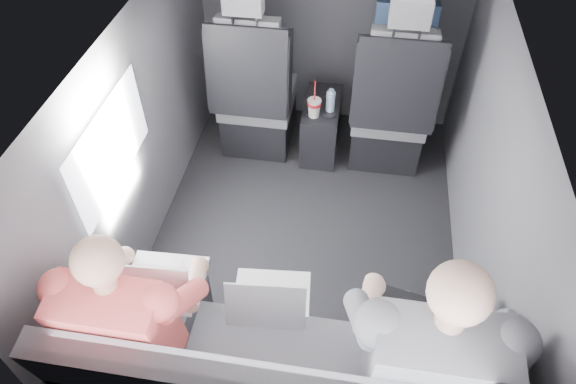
% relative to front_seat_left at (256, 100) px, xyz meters
% --- Properties ---
extents(floor, '(2.60, 2.60, 0.00)m').
position_rel_front_seat_left_xyz_m(floor, '(0.45, -0.84, -0.40)').
color(floor, black).
rests_on(floor, ground).
extents(ceiling, '(2.60, 2.60, 0.00)m').
position_rel_front_seat_left_xyz_m(ceiling, '(0.45, -0.84, 0.95)').
color(ceiling, '#B2B2AD').
rests_on(ceiling, panel_back).
extents(panel_left, '(0.02, 2.60, 1.35)m').
position_rel_front_seat_left_xyz_m(panel_left, '(-0.45, -0.84, 0.27)').
color(panel_left, '#56565B').
rests_on(panel_left, floor).
extents(panel_right, '(0.02, 2.60, 1.35)m').
position_rel_front_seat_left_xyz_m(panel_right, '(1.35, -0.84, 0.27)').
color(panel_right, '#56565B').
rests_on(panel_right, floor).
extents(panel_front, '(1.80, 0.02, 1.35)m').
position_rel_front_seat_left_xyz_m(panel_front, '(0.45, 0.46, 0.27)').
color(panel_front, '#56565B').
rests_on(panel_front, floor).
extents(side_window, '(0.02, 0.75, 0.42)m').
position_rel_front_seat_left_xyz_m(side_window, '(-0.43, -1.14, 0.50)').
color(side_window, white).
rests_on(side_window, panel_left).
extents(seatbelt, '(0.35, 0.11, 0.59)m').
position_rel_front_seat_left_xyz_m(seatbelt, '(0.90, -0.17, 0.40)').
color(seatbelt, black).
rests_on(seatbelt, front_seat_right).
extents(front_seat_left, '(0.52, 0.58, 1.26)m').
position_rel_front_seat_left_xyz_m(front_seat_left, '(0.00, 0.00, 0.00)').
color(front_seat_left, black).
rests_on(front_seat_left, floor).
extents(front_seat_right, '(0.52, 0.58, 1.26)m').
position_rel_front_seat_left_xyz_m(front_seat_right, '(0.90, 0.00, 0.00)').
color(front_seat_right, black).
rests_on(front_seat_right, floor).
extents(center_console, '(0.24, 0.48, 0.41)m').
position_rel_front_seat_left_xyz_m(center_console, '(0.45, 0.04, -0.20)').
color(center_console, black).
rests_on(center_console, floor).
extents(soda_cup, '(0.09, 0.09, 0.27)m').
position_rel_front_seat_left_xyz_m(soda_cup, '(0.41, -0.11, 0.07)').
color(soda_cup, white).
rests_on(soda_cup, center_console).
extents(water_bottle, '(0.06, 0.06, 0.17)m').
position_rel_front_seat_left_xyz_m(water_bottle, '(0.51, -0.04, 0.08)').
color(water_bottle, '#A0BBD9').
rests_on(water_bottle, center_console).
extents(laptop_white, '(0.35, 0.33, 0.25)m').
position_rel_front_seat_left_xyz_m(laptop_white, '(-0.07, -1.65, 0.23)').
color(laptop_white, white).
rests_on(laptop_white, passenger_rear_left).
extents(laptop_silver, '(0.34, 0.31, 0.23)m').
position_rel_front_seat_left_xyz_m(laptop_silver, '(0.41, -1.65, 0.23)').
color(laptop_silver, silver).
rests_on(laptop_silver, rear_bench).
extents(laptop_black, '(0.33, 0.32, 0.22)m').
position_rel_front_seat_left_xyz_m(laptop_black, '(1.01, -1.67, 0.23)').
color(laptop_black, black).
rests_on(laptop_black, passenger_rear_right).
extents(passenger_rear_left, '(0.49, 0.61, 1.20)m').
position_rel_front_seat_left_xyz_m(passenger_rear_left, '(-0.10, -1.81, 0.22)').
color(passenger_rear_left, '#323237').
rests_on(passenger_rear_left, rear_bench).
extents(passenger_rear_right, '(0.55, 0.66, 1.30)m').
position_rel_front_seat_left_xyz_m(passenger_rear_right, '(1.03, -1.81, 0.26)').
color(passenger_rear_right, navy).
rests_on(passenger_rear_right, rear_bench).
extents(passenger_front_right, '(0.38, 0.38, 0.74)m').
position_rel_front_seat_left_xyz_m(passenger_front_right, '(0.92, 0.26, 0.34)').
color(passenger_front_right, navy).
rests_on(passenger_front_right, front_seat_right).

